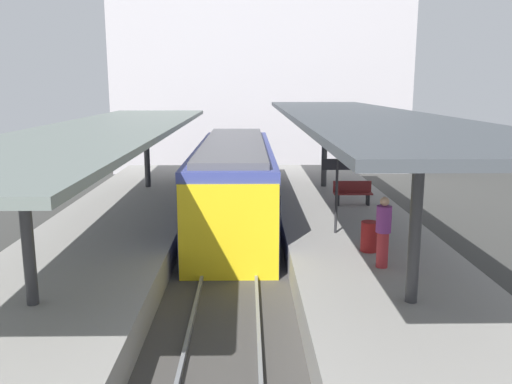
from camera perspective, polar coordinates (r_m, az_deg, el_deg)
The scene contains 14 objects.
ground_plane at distance 15.90m, azimuth -2.70°, elevation -8.13°, with size 80.00×80.00×0.00m, color #383835.
platform_left at distance 16.31m, azimuth -16.27°, elevation -6.23°, with size 4.40×28.00×1.00m, color gray.
platform_right at distance 16.07m, azimuth 11.03°, elevation -6.24°, with size 4.40×28.00×1.00m, color gray.
track_ballast at distance 15.86m, azimuth -2.71°, elevation -7.79°, with size 3.20×28.00×0.20m, color #423F3D.
rail_near_side at distance 15.85m, azimuth -5.33°, elevation -7.20°, with size 0.08×28.00×0.14m, color slate.
rail_far_side at distance 15.80m, azimuth -0.08°, elevation -7.20°, with size 0.08×28.00×0.14m, color slate.
commuter_train at distance 19.74m, azimuth -2.36°, elevation 0.92°, with size 2.78×11.96×3.10m.
canopy_left at distance 16.99m, azimuth -15.68°, elevation 6.38°, with size 4.18×21.00×3.07m.
canopy_right at distance 16.74m, azimuth 10.55°, elevation 7.94°, with size 4.18×21.00×3.48m.
platform_bench at distance 19.77m, azimuth 10.28°, elevation -0.01°, with size 1.40×0.41×0.86m.
platform_sign at distance 15.67m, azimuth 8.65°, elevation 1.39°, with size 0.90×0.08×2.21m.
litter_bin at distance 14.34m, azimuth 12.00°, elevation -4.67°, with size 0.44×0.44×0.80m, color maroon.
passenger_near_bench at distance 13.04m, azimuth 13.45°, elevation -4.08°, with size 0.36×0.36×1.73m.
station_building_backdrop at distance 34.99m, azimuth 0.50°, elevation 11.67°, with size 18.00×6.00×11.00m, color #B7B2B7.
Camera 1 is at (0.50, -14.98, 5.29)m, focal length 37.41 mm.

